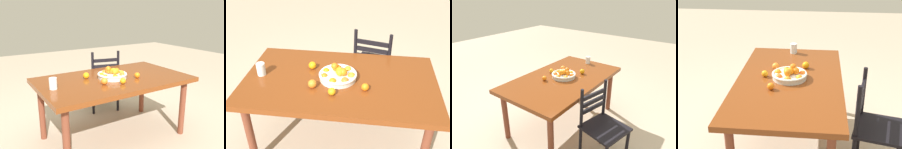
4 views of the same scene
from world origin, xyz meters
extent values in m
plane|color=#BAA790|center=(0.00, 0.00, 0.00)|extent=(12.00, 12.00, 0.00)
cube|color=brown|center=(0.00, 0.00, 0.70)|extent=(1.67, 0.98, 0.05)
cylinder|color=brown|center=(-0.72, -0.38, 0.34)|extent=(0.07, 0.07, 0.67)
cylinder|color=brown|center=(0.72, -0.38, 0.34)|extent=(0.07, 0.07, 0.67)
cylinder|color=brown|center=(-0.72, 0.38, 0.34)|extent=(0.07, 0.07, 0.67)
cylinder|color=brown|center=(0.72, 0.38, 0.34)|extent=(0.07, 0.07, 0.67)
cube|color=black|center=(0.31, 0.81, 0.44)|extent=(0.51, 0.51, 0.03)
cylinder|color=black|center=(0.17, 1.03, 0.21)|extent=(0.04, 0.04, 0.42)
cylinder|color=black|center=(0.45, 0.59, 0.21)|extent=(0.04, 0.04, 0.42)
cylinder|color=black|center=(0.08, 0.67, 0.21)|extent=(0.04, 0.04, 0.42)
cylinder|color=black|center=(0.45, 0.59, 0.67)|extent=(0.04, 0.04, 0.45)
cylinder|color=black|center=(0.08, 0.67, 0.67)|extent=(0.04, 0.04, 0.45)
cube|color=black|center=(0.27, 0.63, 0.61)|extent=(0.33, 0.10, 0.04)
cube|color=black|center=(0.27, 0.63, 0.69)|extent=(0.33, 0.10, 0.04)
cube|color=black|center=(0.27, 0.63, 0.78)|extent=(0.33, 0.10, 0.04)
cylinder|color=silver|center=(-0.02, 0.00, 0.74)|extent=(0.32, 0.32, 0.05)
torus|color=silver|center=(-0.02, 0.00, 0.77)|extent=(0.33, 0.33, 0.02)
sphere|color=orange|center=(0.10, -0.01, 0.76)|extent=(0.07, 0.07, 0.07)
sphere|color=orange|center=(0.06, 0.10, 0.76)|extent=(0.07, 0.07, 0.07)
sphere|color=orange|center=(-0.05, 0.12, 0.76)|extent=(0.07, 0.07, 0.07)
sphere|color=orange|center=(-0.13, 0.05, 0.76)|extent=(0.06, 0.06, 0.06)
sphere|color=orange|center=(-0.13, -0.04, 0.76)|extent=(0.06, 0.06, 0.06)
sphere|color=orange|center=(-0.05, -0.11, 0.76)|extent=(0.07, 0.07, 0.07)
sphere|color=orange|center=(0.05, -0.09, 0.76)|extent=(0.07, 0.07, 0.07)
sphere|color=orange|center=(-0.05, 0.03, 0.83)|extent=(0.06, 0.06, 0.06)
sphere|color=orange|center=(-0.03, 0.06, 0.79)|extent=(0.07, 0.07, 0.07)
sphere|color=orange|center=(0.03, -0.01, 0.80)|extent=(0.07, 0.07, 0.07)
sphere|color=orange|center=(-0.01, 0.01, 0.79)|extent=(0.06, 0.06, 0.06)
sphere|color=orange|center=(0.00, 0.00, 0.80)|extent=(0.06, 0.06, 0.06)
sphere|color=orange|center=(-0.04, 0.04, 0.80)|extent=(0.06, 0.06, 0.06)
sphere|color=orange|center=(-0.01, 0.01, 0.80)|extent=(0.06, 0.06, 0.06)
sphere|color=orange|center=(0.00, -0.02, 0.80)|extent=(0.06, 0.06, 0.06)
sphere|color=orange|center=(-0.21, -0.16, 0.76)|extent=(0.07, 0.07, 0.07)
sphere|color=orange|center=(-0.03, -0.23, 0.75)|extent=(0.06, 0.06, 0.06)
sphere|color=orange|center=(-0.27, 0.14, 0.76)|extent=(0.07, 0.07, 0.07)
sphere|color=orange|center=(0.22, -0.14, 0.75)|extent=(0.06, 0.06, 0.06)
cylinder|color=silver|center=(-0.70, -0.02, 0.78)|extent=(0.08, 0.08, 0.11)
camera|label=1|loc=(-1.35, -2.15, 1.47)|focal=37.98mm
camera|label=2|loc=(0.24, -1.90, 1.99)|focal=42.61mm
camera|label=3|loc=(2.07, 1.57, 1.87)|focal=33.25mm
camera|label=4|loc=(2.57, 0.26, 1.94)|focal=49.47mm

